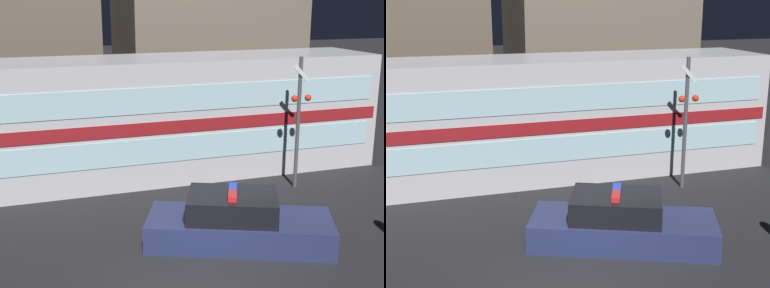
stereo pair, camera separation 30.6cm
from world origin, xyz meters
The scene contains 5 objects.
train centered at (1.40, 8.07, 1.98)m, with size 15.13×3.09×3.95m.
police_car centered at (1.82, 2.22, 0.51)m, with size 4.81×3.41×1.38m.
crossing_signal_near centered at (5.17, 5.34, 2.30)m, with size 0.67×0.29×4.13m.
building_left centered at (-3.24, 15.02, 3.02)m, with size 7.35×4.49×6.04m.
building_center centered at (5.80, 15.49, 3.45)m, with size 8.07×5.50×6.89m.
Camera 1 is at (-3.06, -8.86, 5.81)m, focal length 50.00 mm.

